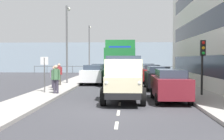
# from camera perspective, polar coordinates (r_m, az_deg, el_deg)

# --- Properties ---
(ground_plane) EXTENTS (80.00, 80.00, 0.00)m
(ground_plane) POSITION_cam_1_polar(r_m,az_deg,el_deg) (23.12, 2.13, -3.35)
(ground_plane) COLOR #38383D
(sidewalk_left) EXTENTS (2.23, 40.89, 0.15)m
(sidewalk_left) POSITION_cam_1_polar(r_m,az_deg,el_deg) (23.52, 13.69, -3.14)
(sidewalk_left) COLOR #9E9993
(sidewalk_left) RESTS_ON ground_plane
(sidewalk_right) EXTENTS (2.23, 40.89, 0.15)m
(sidewalk_right) POSITION_cam_1_polar(r_m,az_deg,el_deg) (23.65, -9.37, -3.07)
(sidewalk_right) COLOR #9E9993
(sidewalk_right) RESTS_ON ground_plane
(road_centreline_markings) EXTENTS (0.12, 36.32, 0.01)m
(road_centreline_markings) POSITION_cam_1_polar(r_m,az_deg,el_deg) (21.96, 2.08, -3.64)
(road_centreline_markings) COLOR silver
(road_centreline_markings) RESTS_ON ground_plane
(sea_horizon) EXTENTS (80.00, 0.80, 5.00)m
(sea_horizon) POSITION_cam_1_polar(r_m,az_deg,el_deg) (46.45, 2.56, 2.56)
(sea_horizon) COLOR #8C9EAD
(sea_horizon) RESTS_ON ground_plane
(seawall_railing) EXTENTS (28.08, 0.08, 1.20)m
(seawall_railing) POSITION_cam_1_polar(r_m,az_deg,el_deg) (42.87, 2.52, 0.47)
(seawall_railing) COLOR #4C5156
(seawall_railing) RESTS_ON ground_plane
(truck_vintage_cream) EXTENTS (2.17, 5.64, 2.43)m
(truck_vintage_cream) POSITION_cam_1_polar(r_m,az_deg,el_deg) (14.79, 2.33, -1.95)
(truck_vintage_cream) COLOR black
(truck_vintage_cream) RESTS_ON ground_plane
(lorry_cargo_green) EXTENTS (2.58, 8.20, 3.87)m
(lorry_cargo_green) POSITION_cam_1_polar(r_m,az_deg,el_deg) (25.35, 1.76, 1.84)
(lorry_cargo_green) COLOR #1E7033
(lorry_cargo_green) RESTS_ON ground_plane
(car_maroon_kerbside_near) EXTENTS (1.79, 4.05, 1.72)m
(car_maroon_kerbside_near) POSITION_cam_1_polar(r_m,az_deg,el_deg) (15.18, 11.71, -2.96)
(car_maroon_kerbside_near) COLOR maroon
(car_maroon_kerbside_near) RESTS_ON ground_plane
(car_black_kerbside_1) EXTENTS (1.83, 4.17, 1.72)m
(car_black_kerbside_1) POSITION_cam_1_polar(r_m,az_deg,el_deg) (20.90, 9.31, -1.52)
(car_black_kerbside_1) COLOR black
(car_black_kerbside_1) RESTS_ON ground_plane
(car_red_kerbside_2) EXTENTS (1.78, 4.08, 1.72)m
(car_red_kerbside_2) POSITION_cam_1_polar(r_m,az_deg,el_deg) (26.66, 7.93, -0.70)
(car_red_kerbside_2) COLOR #B21E1E
(car_red_kerbside_2) RESTS_ON ground_plane
(car_silver_kerbside_3) EXTENTS (1.93, 4.32, 1.72)m
(car_silver_kerbside_3) POSITION_cam_1_polar(r_m,az_deg,el_deg) (32.37, 7.06, -0.17)
(car_silver_kerbside_3) COLOR #B7BABF
(car_silver_kerbside_3) RESTS_ON ground_plane
(car_white_oppositeside_0) EXTENTS (1.92, 4.02, 1.72)m
(car_white_oppositeside_0) POSITION_cam_1_polar(r_m,az_deg,el_deg) (25.04, -3.87, -0.87)
(car_white_oppositeside_0) COLOR white
(car_white_oppositeside_0) RESTS_ON ground_plane
(car_teal_oppositeside_1) EXTENTS (1.80, 3.92, 1.72)m
(car_teal_oppositeside_1) POSITION_cam_1_polar(r_m,az_deg,el_deg) (30.29, -2.68, -0.33)
(car_teal_oppositeside_1) COLOR #1E6670
(car_teal_oppositeside_1) RESTS_ON ground_plane
(pedestrian_strolling) EXTENTS (0.53, 0.34, 1.75)m
(pedestrian_strolling) POSITION_cam_1_polar(r_m,az_deg,el_deg) (17.46, -11.35, -1.33)
(pedestrian_strolling) COLOR #383342
(pedestrian_strolling) RESTS_ON sidewalk_right
(pedestrian_couple_a) EXTENTS (0.53, 0.34, 1.59)m
(pedestrian_couple_a) POSITION_cam_1_polar(r_m,az_deg,el_deg) (19.19, -11.53, -1.33)
(pedestrian_couple_a) COLOR #383342
(pedestrian_couple_a) RESTS_ON sidewalk_right
(pedestrian_by_lamp) EXTENTS (0.53, 0.34, 1.57)m
(pedestrian_by_lamp) POSITION_cam_1_polar(r_m,az_deg,el_deg) (20.81, -11.76, -1.08)
(pedestrian_by_lamp) COLOR #383342
(pedestrian_by_lamp) RESTS_ON sidewalk_right
(pedestrian_near_railing) EXTENTS (0.53, 0.34, 1.74)m
(pedestrian_near_railing) POSITION_cam_1_polar(r_m,az_deg,el_deg) (23.12, -10.74, -0.47)
(pedestrian_near_railing) COLOR #4C473D
(pedestrian_near_railing) RESTS_ON sidewalk_right
(traffic_light_near) EXTENTS (0.28, 0.41, 3.20)m
(traffic_light_near) POSITION_cam_1_polar(r_m,az_deg,el_deg) (17.13, 17.96, 2.85)
(traffic_light_near) COLOR black
(traffic_light_near) RESTS_ON sidewalk_left
(lamp_post_promenade) EXTENTS (0.32, 1.14, 6.77)m
(lamp_post_promenade) POSITION_cam_1_polar(r_m,az_deg,el_deg) (25.11, -9.11, 6.57)
(lamp_post_promenade) COLOR #59595B
(lamp_post_promenade) RESTS_ON sidewalk_right
(lamp_post_far) EXTENTS (0.32, 1.14, 6.55)m
(lamp_post_far) POSITION_cam_1_polar(r_m,az_deg,el_deg) (37.59, -4.62, 4.98)
(lamp_post_far) COLOR #59595B
(lamp_post_far) RESTS_ON sidewalk_right
(street_sign) EXTENTS (0.50, 0.07, 2.25)m
(street_sign) POSITION_cam_1_polar(r_m,az_deg,el_deg) (18.18, -13.59, 0.37)
(street_sign) COLOR #4C4C4C
(street_sign) RESTS_ON sidewalk_right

